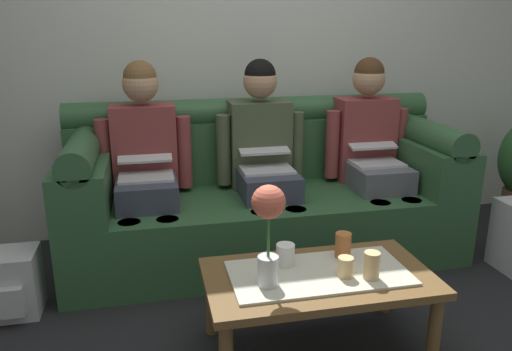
{
  "coord_description": "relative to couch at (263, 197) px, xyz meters",
  "views": [
    {
      "loc": [
        -0.69,
        -1.76,
        1.41
      ],
      "look_at": [
        -0.12,
        0.84,
        0.61
      ],
      "focal_mm": 35.11,
      "sensor_mm": 36.0,
      "label": 1
    }
  ],
  "objects": [
    {
      "name": "cup_far_center",
      "position": [
        0.1,
        -1.13,
        0.06
      ],
      "size": [
        0.07,
        0.07,
        0.09
      ],
      "primitive_type": "cylinder",
      "color": "#DBB77A",
      "rests_on": "coffee_table"
    },
    {
      "name": "cup_near_right",
      "position": [
        0.16,
        -0.95,
        0.07
      ],
      "size": [
        0.07,
        0.07,
        0.12
      ],
      "primitive_type": "cylinder",
      "color": "#B26633",
      "rests_on": "coffee_table"
    },
    {
      "name": "cup_far_left",
      "position": [
        -0.12,
        -0.97,
        0.06
      ],
      "size": [
        0.08,
        0.08,
        0.1
      ],
      "primitive_type": "cylinder",
      "color": "white",
      "rests_on": "coffee_table"
    },
    {
      "name": "flower_vase",
      "position": [
        -0.24,
        -1.13,
        0.3
      ],
      "size": [
        0.14,
        0.14,
        0.43
      ],
      "color": "silver",
      "rests_on": "coffee_table"
    },
    {
      "name": "couch",
      "position": [
        0.0,
        0.0,
        0.0
      ],
      "size": [
        2.39,
        0.88,
        0.96
      ],
      "color": "#2D5633",
      "rests_on": "ground_plane"
    },
    {
      "name": "person_left",
      "position": [
        -0.72,
        -0.0,
        0.29
      ],
      "size": [
        0.56,
        0.67,
        1.22
      ],
      "color": "#383D4C",
      "rests_on": "ground_plane"
    },
    {
      "name": "coffee_table",
      "position": [
        0.0,
        -1.07,
        -0.04
      ],
      "size": [
        0.99,
        0.55,
        0.38
      ],
      "color": "brown",
      "rests_on": "ground_plane"
    },
    {
      "name": "person_middle",
      "position": [
        0.0,
        -0.0,
        0.29
      ],
      "size": [
        0.56,
        0.67,
        1.22
      ],
      "color": "#383D4C",
      "rests_on": "ground_plane"
    },
    {
      "name": "cup_near_left",
      "position": [
        0.2,
        -1.17,
        0.07
      ],
      "size": [
        0.07,
        0.07,
        0.12
      ],
      "primitive_type": "cylinder",
      "color": "#DBB77A",
      "rests_on": "coffee_table"
    },
    {
      "name": "person_right",
      "position": [
        0.72,
        -0.0,
        0.29
      ],
      "size": [
        0.56,
        0.67,
        1.22
      ],
      "color": "#595B66",
      "rests_on": "ground_plane"
    },
    {
      "name": "back_wall_patterned",
      "position": [
        0.0,
        0.53,
        1.08
      ],
      "size": [
        6.0,
        0.12,
        2.9
      ],
      "primitive_type": "cube",
      "color": "silver",
      "rests_on": "ground_plane"
    },
    {
      "name": "backpack_left",
      "position": [
        -1.45,
        -0.46,
        -0.2
      ],
      "size": [
        0.34,
        0.29,
        0.33
      ],
      "color": "#B7B7BC",
      "rests_on": "ground_plane"
    }
  ]
}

